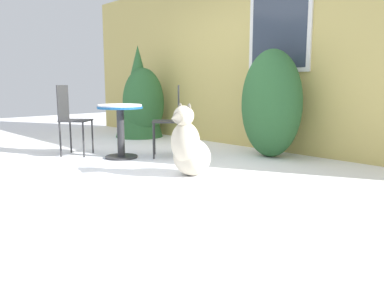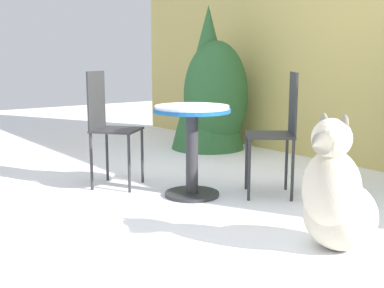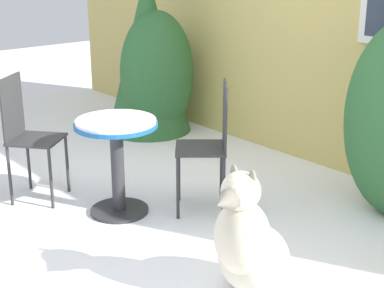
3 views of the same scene
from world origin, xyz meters
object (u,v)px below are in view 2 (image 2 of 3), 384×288
object	(u,v)px
patio_table	(192,132)
patio_chair_far_side	(109,123)
dog	(336,199)
patio_chair_near_table	(279,128)

from	to	relation	value
patio_table	patio_chair_far_side	world-z (taller)	patio_chair_far_side
patio_table	dog	bearing A→B (deg)	-2.17
patio_chair_far_side	dog	xyz separation A→B (m)	(2.07, 0.32, -0.24)
patio_chair_far_side	dog	size ratio (longest dim) A/B	1.23
patio_chair_far_side	dog	distance (m)	2.11
patio_table	dog	xyz separation A→B (m)	(1.40, -0.05, -0.21)
patio_chair_near_table	patio_chair_far_side	bearing A→B (deg)	-98.75
patio_chair_near_table	dog	xyz separation A→B (m)	(0.99, -0.61, -0.24)
patio_chair_far_side	patio_chair_near_table	bearing A→B (deg)	-88.93
patio_chair_near_table	patio_chair_far_side	size ratio (longest dim) A/B	1.00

